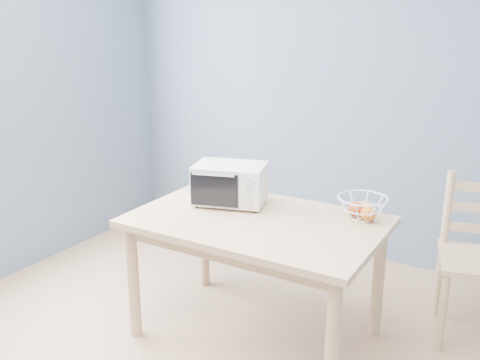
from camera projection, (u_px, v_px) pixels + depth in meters
The scene contains 5 objects.
room at pixel (170, 157), 2.17m from camera, with size 4.01×4.51×2.61m.
dining_table at pixel (256, 235), 3.06m from camera, with size 1.40×0.90×0.75m.
toaster_oven at pixel (227, 183), 3.24m from camera, with size 0.49×0.41×0.25m.
fruit_basket at pixel (363, 208), 3.01m from camera, with size 0.31×0.31×0.13m.
dining_chair at pixel (480, 261), 3.12m from camera, with size 0.55×0.55×0.97m.
Camera 1 is at (1.31, -1.66, 1.85)m, focal length 40.00 mm.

